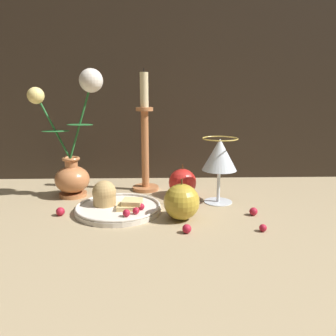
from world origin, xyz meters
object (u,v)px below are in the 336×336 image
Objects in this scene: apple_beside_vase at (182,202)px; plate_with_pastries at (115,204)px; vase at (73,153)px; apple_near_glass at (182,182)px; wine_glass at (220,157)px; candlestick at (145,143)px.

plate_with_pastries is at bearing 159.76° from apple_beside_vase.
vase is 1.66× the size of plate_with_pastries.
plate_with_pastries is at bearing -145.69° from apple_near_glass.
apple_beside_vase is at bearing -20.24° from plate_with_pastries.
wine_glass is 1.90× the size of apple_near_glass.
apple_beside_vase is at bearing -69.22° from candlestick.
plate_with_pastries is 2.19× the size of apple_beside_vase.
wine_glass is at bearing -33.10° from apple_near_glass.
wine_glass is at bearing 48.24° from apple_beside_vase.
wine_glass is 0.13m from apple_near_glass.
plate_with_pastries is 0.16m from apple_beside_vase.
plate_with_pastries is 2.31× the size of apple_near_glass.
candlestick is 3.69× the size of apple_beside_vase.
candlestick reaches higher than wine_glass.
candlestick is (-0.19, 0.12, 0.02)m from wine_glass.
apple_near_glass is at bearing -0.58° from vase.
candlestick is at bearing 17.23° from vase.
candlestick reaches higher than vase.
apple_near_glass is at bearing 85.21° from apple_beside_vase.
wine_glass is at bearing 12.68° from plate_with_pastries.
candlestick is at bearing 148.16° from wine_glass.
wine_glass reaches higher than apple_near_glass.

